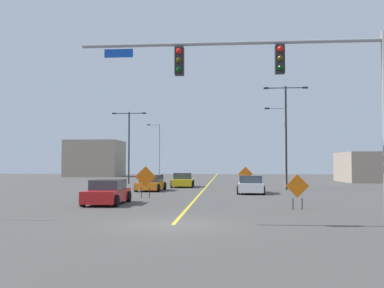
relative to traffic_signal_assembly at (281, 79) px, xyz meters
name	(u,v)px	position (x,y,z in m)	size (l,w,h in m)	color
ground	(173,225)	(-4.00, 0.01, -5.37)	(155.60, 155.60, 0.00)	#4C4947
road_centre_stripe	(212,180)	(-4.00, 43.23, -5.37)	(0.16, 86.44, 0.01)	yellow
traffic_signal_assembly	(281,79)	(0.00, 0.00, 0.00)	(11.25, 0.44, 7.04)	gray
street_lamp_near_left	(284,143)	(3.40, 25.53, -1.11)	(1.99, 0.24, 7.68)	gray
street_lamp_near_right	(286,129)	(3.18, 22.17, -0.06)	(3.82, 0.24, 9.05)	black
street_lamp_mid_right	(129,141)	(-12.95, 31.89, -0.55)	(3.88, 0.24, 8.09)	black
street_lamp_mid_left	(158,149)	(-11.90, 46.34, -0.91)	(1.90, 0.24, 8.08)	gray
construction_sign_left_lane	(145,178)	(-7.37, 12.44, -4.06)	(1.37, 0.27, 2.10)	orange
construction_sign_left_shoulder	(245,175)	(-0.41, 21.15, -4.09)	(1.26, 0.24, 2.02)	orange
construction_sign_right_shoulder	(297,188)	(1.48, 5.83, -4.30)	(1.16, 0.13, 1.74)	orange
car_yellow_approaching	(183,180)	(-6.25, 25.96, -4.74)	(2.27, 4.37, 1.36)	gold
car_white_near	(251,185)	(-0.17, 17.40, -4.71)	(2.22, 4.39, 1.38)	white
car_red_far	(107,193)	(-8.67, 7.89, -4.73)	(2.01, 4.14, 1.36)	red
car_orange_mid	(151,183)	(-8.31, 19.93, -4.74)	(2.15, 4.16, 1.34)	orange
roadside_building_west	(95,159)	(-25.30, 59.33, -2.20)	(9.13, 8.27, 6.35)	gray
roadside_building_east	(378,167)	(16.73, 39.27, -3.54)	(8.80, 8.48, 3.67)	gray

